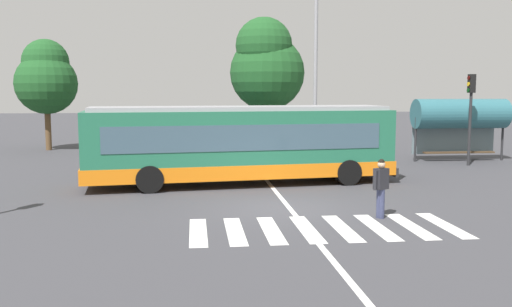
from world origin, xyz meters
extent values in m
plane|color=#3D3D42|center=(0.00, 0.00, 0.00)|extent=(160.00, 160.00, 0.00)
cylinder|color=black|center=(3.04, 6.19, 0.50)|extent=(1.03, 0.41, 1.00)
cylinder|color=black|center=(3.30, 3.86, 0.50)|extent=(1.03, 0.41, 1.00)
cylinder|color=black|center=(-4.52, 5.36, 0.50)|extent=(1.03, 0.41, 1.00)
cylinder|color=black|center=(-4.26, 3.03, 0.50)|extent=(1.03, 0.41, 1.00)
cube|color=#236B4C|center=(-0.85, 4.58, 1.62)|extent=(12.09, 3.84, 2.55)
cube|color=orange|center=(-0.85, 4.58, 0.62)|extent=(12.21, 3.88, 0.55)
cube|color=#3D5666|center=(-0.85, 4.58, 1.93)|extent=(10.68, 3.74, 0.96)
cube|color=#3D5666|center=(5.06, 5.24, 1.83)|extent=(0.29, 2.23, 1.63)
cube|color=black|center=(5.06, 5.24, 2.72)|extent=(0.27, 1.93, 0.28)
cube|color=#99999E|center=(-0.85, 4.58, 2.98)|extent=(11.60, 3.59, 0.16)
cube|color=#28282B|center=(5.18, 5.25, 0.43)|extent=(0.40, 2.55, 0.36)
cylinder|color=#333856|center=(2.62, -1.67, 0.42)|extent=(0.16, 0.16, 0.85)
cylinder|color=#333856|center=(2.67, -1.76, 0.42)|extent=(0.16, 0.16, 0.85)
cube|color=#232328|center=(2.64, -1.72, 1.15)|extent=(0.48, 0.42, 0.60)
cylinder|color=#232328|center=(2.43, -1.83, 1.12)|extent=(0.10, 0.10, 0.55)
cylinder|color=#232328|center=(2.85, -1.60, 1.12)|extent=(0.10, 0.10, 0.55)
sphere|color=tan|center=(2.64, -1.72, 1.56)|extent=(0.22, 0.22, 0.22)
sphere|color=black|center=(2.64, -1.72, 1.63)|extent=(0.19, 0.19, 0.19)
cylinder|color=black|center=(-6.83, 17.28, 0.32)|extent=(0.25, 0.65, 0.64)
cylinder|color=black|center=(-5.16, 17.15, 0.32)|extent=(0.25, 0.65, 0.64)
cylinder|color=black|center=(-7.05, 14.50, 0.32)|extent=(0.25, 0.65, 0.64)
cylinder|color=black|center=(-5.38, 14.37, 0.32)|extent=(0.25, 0.65, 0.64)
cube|color=black|center=(-6.10, 15.83, 0.64)|extent=(2.17, 4.63, 0.52)
cube|color=#3D5666|center=(-6.11, 15.74, 1.12)|extent=(1.77, 2.28, 0.44)
cube|color=black|center=(-6.11, 15.74, 1.30)|extent=(1.68, 2.09, 0.09)
cylinder|color=black|center=(-4.09, 17.08, 0.32)|extent=(0.23, 0.65, 0.64)
cylinder|color=black|center=(-2.42, 16.99, 0.32)|extent=(0.23, 0.65, 0.64)
cylinder|color=black|center=(-4.23, 14.29, 0.32)|extent=(0.23, 0.65, 0.64)
cylinder|color=black|center=(-2.55, 14.21, 0.32)|extent=(0.23, 0.65, 0.64)
cube|color=#234293|center=(-3.32, 15.64, 0.64)|extent=(2.04, 4.58, 0.52)
cube|color=#3D5666|center=(-3.33, 15.55, 1.12)|extent=(1.71, 2.24, 0.44)
cube|color=#234293|center=(-3.33, 15.55, 1.30)|extent=(1.62, 2.05, 0.09)
cylinder|color=black|center=(-1.43, 17.01, 0.32)|extent=(0.25, 0.65, 0.64)
cylinder|color=black|center=(0.24, 16.87, 0.32)|extent=(0.25, 0.65, 0.64)
cylinder|color=black|center=(-1.67, 14.23, 0.32)|extent=(0.25, 0.65, 0.64)
cylinder|color=black|center=(0.00, 14.09, 0.32)|extent=(0.25, 0.65, 0.64)
cube|color=#196B70|center=(-0.72, 15.55, 0.64)|extent=(2.20, 4.64, 0.52)
cube|color=#3D5666|center=(-0.73, 15.46, 1.12)|extent=(1.78, 2.29, 0.44)
cube|color=#196B70|center=(-0.73, 15.46, 1.30)|extent=(1.69, 2.10, 0.09)
cylinder|color=black|center=(1.26, 17.03, 0.32)|extent=(0.25, 0.65, 0.64)
cylinder|color=black|center=(2.93, 16.91, 0.32)|extent=(0.25, 0.65, 0.64)
cylinder|color=black|center=(1.06, 14.25, 0.32)|extent=(0.25, 0.65, 0.64)
cylinder|color=black|center=(2.73, 14.13, 0.32)|extent=(0.25, 0.65, 0.64)
cube|color=#38383D|center=(2.00, 15.58, 0.64)|extent=(2.14, 4.62, 0.52)
cube|color=#3D5666|center=(1.99, 15.49, 1.12)|extent=(1.75, 2.27, 0.44)
cube|color=#38383D|center=(1.99, 15.49, 1.30)|extent=(1.67, 2.09, 0.09)
cylinder|color=black|center=(3.84, 16.86, 0.32)|extent=(0.22, 0.64, 0.64)
cylinder|color=black|center=(5.52, 16.82, 0.32)|extent=(0.22, 0.64, 0.64)
cylinder|color=black|center=(3.78, 14.07, 0.32)|extent=(0.22, 0.64, 0.64)
cylinder|color=black|center=(5.45, 14.04, 0.32)|extent=(0.22, 0.64, 0.64)
cube|color=#B7BABF|center=(4.65, 15.45, 0.64)|extent=(1.93, 4.54, 0.52)
cube|color=#3D5666|center=(4.64, 15.36, 1.12)|extent=(1.65, 2.20, 0.44)
cube|color=#B7BABF|center=(4.64, 15.36, 1.30)|extent=(1.58, 2.02, 0.09)
cylinder|color=#28282B|center=(10.79, 8.80, 1.78)|extent=(0.14, 0.14, 3.57)
cube|color=black|center=(10.79, 8.80, 4.02)|extent=(0.28, 0.32, 0.90)
cylinder|color=#410907|center=(10.62, 8.80, 4.29)|extent=(0.04, 0.20, 0.20)
cylinder|color=yellow|center=(10.62, 8.80, 3.99)|extent=(0.04, 0.20, 0.20)
cylinder|color=#093B10|center=(10.62, 8.80, 3.69)|extent=(0.04, 0.20, 0.20)
cylinder|color=#28282B|center=(8.78, 10.57, 1.15)|extent=(0.12, 0.12, 2.30)
cylinder|color=#28282B|center=(13.57, 10.57, 1.15)|extent=(0.12, 0.12, 2.30)
cube|color=slate|center=(11.18, 11.27, 1.26)|extent=(4.60, 0.04, 1.93)
cylinder|color=#2D6670|center=(11.18, 10.57, 2.48)|extent=(4.89, 1.54, 1.54)
cube|color=#4C3823|center=(11.18, 10.57, 0.45)|extent=(3.83, 0.36, 0.08)
cylinder|color=#939399|center=(3.90, 12.61, 4.62)|extent=(0.20, 0.20, 9.23)
cylinder|color=brown|center=(-11.67, 18.58, 1.40)|extent=(0.36, 0.36, 2.80)
sphere|color=#1E5123|center=(-11.67, 18.58, 4.12)|extent=(3.76, 3.76, 3.76)
sphere|color=#1E5123|center=(-11.69, 18.68, 5.44)|extent=(2.82, 2.82, 2.82)
cylinder|color=brown|center=(2.19, 19.47, 1.57)|extent=(0.36, 0.36, 3.14)
sphere|color=#1E5123|center=(2.19, 19.47, 4.86)|extent=(4.92, 4.92, 4.92)
sphere|color=#1E5123|center=(1.92, 19.08, 6.58)|extent=(3.69, 3.69, 3.69)
cube|color=silver|center=(-2.58, -2.73, 0.00)|extent=(0.45, 2.92, 0.01)
cube|color=silver|center=(-1.63, -2.73, 0.00)|extent=(0.45, 2.92, 0.01)
cube|color=silver|center=(-0.67, -2.73, 0.00)|extent=(0.45, 2.92, 0.01)
cube|color=silver|center=(0.29, -2.73, 0.00)|extent=(0.45, 2.92, 0.01)
cube|color=silver|center=(1.24, -2.73, 0.00)|extent=(0.45, 2.92, 0.01)
cube|color=silver|center=(2.20, -2.73, 0.00)|extent=(0.45, 2.92, 0.01)
cube|color=silver|center=(3.15, -2.73, 0.00)|extent=(0.45, 2.92, 0.01)
cube|color=silver|center=(4.11, -2.73, 0.00)|extent=(0.45, 2.92, 0.01)
cube|color=silver|center=(0.28, 2.00, 0.00)|extent=(0.16, 24.00, 0.01)
camera|label=1|loc=(-2.66, -16.71, 3.62)|focal=38.52mm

